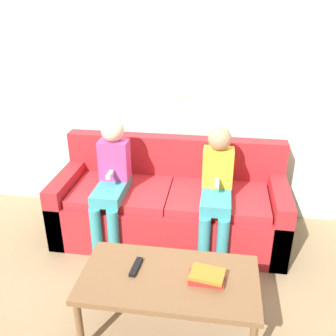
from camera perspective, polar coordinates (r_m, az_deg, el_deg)
ground_plane at (r=3.05m, az=-1.03°, el=-15.16°), size 10.00×10.00×0.00m
wall_back at (r=3.36m, az=1.57°, el=13.52°), size 8.00×0.06×2.60m
couch at (r=3.29m, az=0.35°, el=-5.82°), size 1.95×0.76×0.83m
coffee_table at (r=2.38m, az=0.17°, el=-17.04°), size 1.08×0.56×0.42m
person_left at (r=3.07m, az=-8.60°, el=-1.51°), size 0.24×0.53×1.08m
person_right at (r=2.95m, az=7.43°, el=-2.85°), size 0.24×0.53×1.05m
tv_remote at (r=2.41m, az=-4.90°, el=-14.77°), size 0.05×0.17×0.02m
book_stack at (r=2.32m, az=5.93°, el=-16.14°), size 0.22×0.17×0.05m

